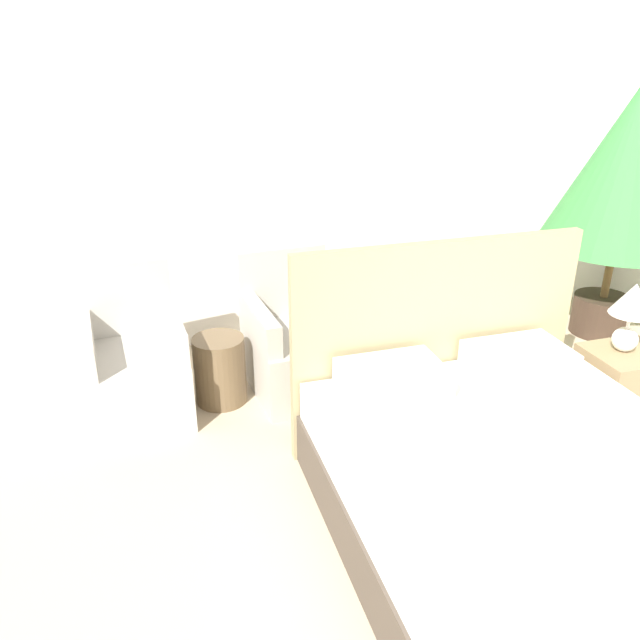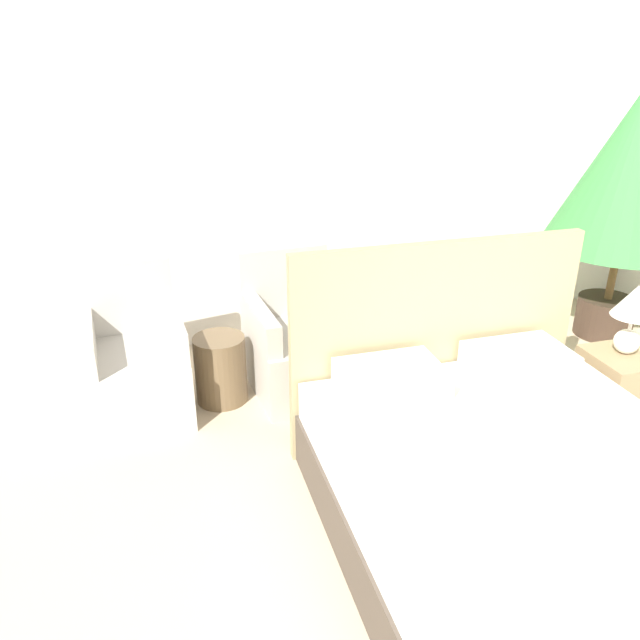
{
  "view_description": "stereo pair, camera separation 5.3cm",
  "coord_description": "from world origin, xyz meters",
  "px_view_note": "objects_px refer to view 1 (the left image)",
  "views": [
    {
      "loc": [
        -1.33,
        -0.67,
        2.15
      ],
      "look_at": [
        -0.36,
        2.57,
        0.66
      ],
      "focal_mm": 35.0,
      "sensor_mm": 36.0,
      "label": 1
    },
    {
      "loc": [
        -1.28,
        -0.69,
        2.15
      ],
      "look_at": [
        -0.36,
        2.57,
        0.66
      ],
      "focal_mm": 35.0,
      "sensor_mm": 36.0,
      "label": 2
    }
  ],
  "objects_px": {
    "armchair_near_window_right": "(297,350)",
    "armchair_near_window_left": "(134,372)",
    "potted_palm": "(629,171)",
    "bed": "(521,491)",
    "side_table": "(220,370)",
    "table_lamp": "(632,308)",
    "nightstand": "(621,389)"
  },
  "relations": [
    {
      "from": "armchair_near_window_right",
      "to": "potted_palm",
      "type": "xyz_separation_m",
      "value": [
        2.58,
        0.16,
        1.02
      ]
    },
    {
      "from": "potted_palm",
      "to": "side_table",
      "type": "relative_size",
      "value": 4.34
    },
    {
      "from": "bed",
      "to": "armchair_near_window_right",
      "type": "bearing_deg",
      "value": 109.91
    },
    {
      "from": "side_table",
      "to": "armchair_near_window_left",
      "type": "bearing_deg",
      "value": 177.67
    },
    {
      "from": "armchair_near_window_left",
      "to": "armchair_near_window_right",
      "type": "xyz_separation_m",
      "value": [
        1.06,
        -0.0,
        0.0
      ]
    },
    {
      "from": "armchair_near_window_right",
      "to": "nightstand",
      "type": "height_order",
      "value": "armchair_near_window_right"
    },
    {
      "from": "potted_palm",
      "to": "table_lamp",
      "type": "distance_m",
      "value": 1.51
    },
    {
      "from": "table_lamp",
      "to": "side_table",
      "type": "xyz_separation_m",
      "value": [
        -2.26,
        0.96,
        -0.55
      ]
    },
    {
      "from": "nightstand",
      "to": "armchair_near_window_left",
      "type": "bearing_deg",
      "value": 160.29
    },
    {
      "from": "armchair_near_window_right",
      "to": "bed",
      "type": "bearing_deg",
      "value": -74.4
    },
    {
      "from": "armchair_near_window_right",
      "to": "table_lamp",
      "type": "relative_size",
      "value": 2.14
    },
    {
      "from": "side_table",
      "to": "table_lamp",
      "type": "bearing_deg",
      "value": -22.95
    },
    {
      "from": "table_lamp",
      "to": "armchair_near_window_left",
      "type": "bearing_deg",
      "value": 160.67
    },
    {
      "from": "table_lamp",
      "to": "potted_palm",
      "type": "bearing_deg",
      "value": 53.44
    },
    {
      "from": "potted_palm",
      "to": "bed",
      "type": "bearing_deg",
      "value": -136.75
    },
    {
      "from": "side_table",
      "to": "nightstand",
      "type": "bearing_deg",
      "value": -23.36
    },
    {
      "from": "nightstand",
      "to": "side_table",
      "type": "relative_size",
      "value": 1.1
    },
    {
      "from": "side_table",
      "to": "bed",
      "type": "bearing_deg",
      "value": -55.7
    },
    {
      "from": "side_table",
      "to": "potted_palm",
      "type": "bearing_deg",
      "value": 3.28
    },
    {
      "from": "potted_palm",
      "to": "side_table",
      "type": "height_order",
      "value": "potted_palm"
    },
    {
      "from": "bed",
      "to": "side_table",
      "type": "height_order",
      "value": "bed"
    },
    {
      "from": "armchair_near_window_left",
      "to": "side_table",
      "type": "relative_size",
      "value": 2.01
    },
    {
      "from": "nightstand",
      "to": "side_table",
      "type": "bearing_deg",
      "value": 156.64
    },
    {
      "from": "armchair_near_window_right",
      "to": "armchair_near_window_left",
      "type": "bearing_deg",
      "value": 175.68
    },
    {
      "from": "armchair_near_window_left",
      "to": "potted_palm",
      "type": "xyz_separation_m",
      "value": [
        3.64,
        0.16,
        1.02
      ]
    },
    {
      "from": "armchair_near_window_left",
      "to": "side_table",
      "type": "bearing_deg",
      "value": -6.23
    },
    {
      "from": "armchair_near_window_left",
      "to": "armchair_near_window_right",
      "type": "distance_m",
      "value": 1.06
    },
    {
      "from": "bed",
      "to": "potted_palm",
      "type": "bearing_deg",
      "value": 43.25
    },
    {
      "from": "armchair_near_window_left",
      "to": "side_table",
      "type": "xyz_separation_m",
      "value": [
        0.53,
        -0.02,
        -0.06
      ]
    },
    {
      "from": "armchair_near_window_left",
      "to": "nightstand",
      "type": "relative_size",
      "value": 1.82
    },
    {
      "from": "bed",
      "to": "table_lamp",
      "type": "bearing_deg",
      "value": 32.41
    },
    {
      "from": "potted_palm",
      "to": "side_table",
      "type": "bearing_deg",
      "value": -176.72
    }
  ]
}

